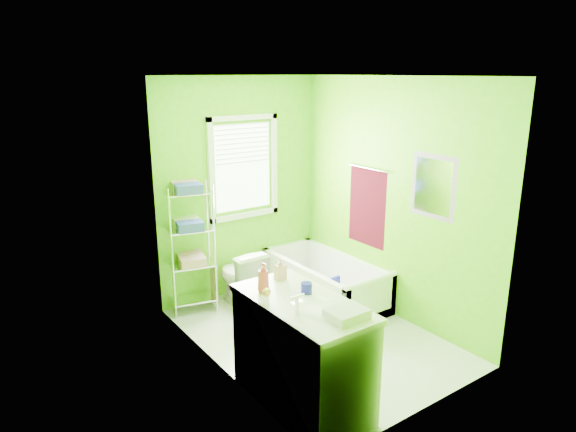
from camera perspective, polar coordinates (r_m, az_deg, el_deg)
ground at (r=5.45m, az=2.83°, el=-13.19°), size 2.90×2.90×0.00m
room_envelope at (r=4.90m, az=3.07°, el=2.85°), size 2.14×2.94×2.62m
window at (r=6.07m, az=-4.97°, el=5.99°), size 0.92×0.05×1.22m
door at (r=3.73m, az=-0.11°, el=-10.30°), size 0.09×0.80×2.00m
right_wall_decor at (r=5.62m, az=11.47°, el=1.88°), size 0.04×1.48×1.17m
bathtub at (r=6.20m, az=4.18°, el=-7.79°), size 0.75×1.60×0.52m
toilet at (r=5.98m, az=-5.27°, el=-6.79°), size 0.41×0.70×0.71m
vanity at (r=4.25m, az=1.66°, el=-14.64°), size 0.62×1.22×1.17m
wire_shelf_unit at (r=5.77m, az=-10.76°, el=-2.01°), size 0.55×0.45×1.49m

